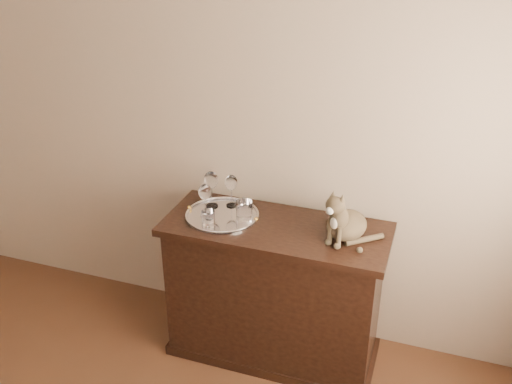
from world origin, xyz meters
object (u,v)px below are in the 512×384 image
at_px(wine_glass_c, 205,200).
at_px(tumbler_b, 208,218).
at_px(sideboard, 275,292).
at_px(cat, 348,212).
at_px(wine_glass_a, 211,189).
at_px(tray, 222,216).
at_px(wine_glass_b, 231,191).
at_px(tumbler_c, 244,210).

xyz_separation_m(wine_glass_c, tumbler_b, (0.05, -0.09, -0.05)).
xyz_separation_m(sideboard, cat, (0.37, 0.00, 0.57)).
height_order(wine_glass_a, wine_glass_c, wine_glass_a).
bearing_deg(wine_glass_a, sideboard, -11.64).
bearing_deg(sideboard, tumbler_b, -161.19).
relative_size(tray, tumbler_b, 5.03).
bearing_deg(wine_glass_b, cat, -10.15).
xyz_separation_m(sideboard, tray, (-0.31, 0.01, 0.43)).
xyz_separation_m(tumbler_c, cat, (0.55, -0.01, 0.09)).
distance_m(tumbler_b, cat, 0.72).
relative_size(sideboard, wine_glass_c, 6.39).
height_order(tray, tumbler_c, tumbler_c).
relative_size(wine_glass_a, wine_glass_b, 1.13).
height_order(tumbler_b, cat, cat).
height_order(sideboard, tumbler_b, tumbler_b).
bearing_deg(tray, cat, -0.17).
height_order(tray, wine_glass_a, wine_glass_a).
distance_m(wine_glass_c, tumbler_b, 0.12).
bearing_deg(sideboard, cat, 0.50).
xyz_separation_m(tray, tumbler_b, (-0.03, -0.12, 0.04)).
bearing_deg(cat, tumbler_c, -155.97).
height_order(tray, wine_glass_c, wine_glass_c).
height_order(wine_glass_c, cat, cat).
xyz_separation_m(tray, wine_glass_b, (0.01, 0.12, 0.10)).
xyz_separation_m(sideboard, wine_glass_b, (-0.30, 0.12, 0.53)).
height_order(wine_glass_a, cat, cat).
relative_size(tray, wine_glass_c, 2.13).
distance_m(sideboard, wine_glass_c, 0.65).
height_order(wine_glass_c, tumbler_b, wine_glass_c).
distance_m(sideboard, wine_glass_a, 0.68).
bearing_deg(wine_glass_c, cat, 2.32).
bearing_deg(tray, tumbler_c, 3.00).
bearing_deg(sideboard, wine_glass_c, -175.94).
bearing_deg(wine_glass_c, sideboard, 4.06).
xyz_separation_m(tray, cat, (0.68, -0.00, 0.14)).
bearing_deg(tumbler_c, wine_glass_a, 162.11).
bearing_deg(tumbler_b, tumbler_c, 39.22).
relative_size(wine_glass_c, cat, 0.64).
bearing_deg(tumbler_b, sideboard, 18.81).
bearing_deg(sideboard, tray, 179.01).
height_order(tray, cat, cat).
distance_m(wine_glass_b, wine_glass_c, 0.18).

